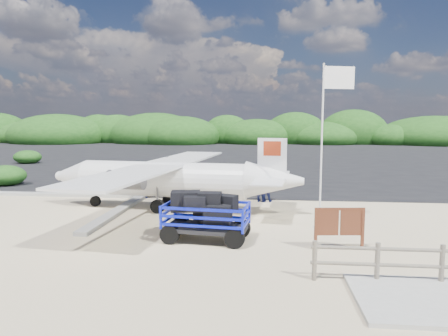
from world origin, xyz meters
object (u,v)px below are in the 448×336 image
Objects in this scene: baggage_cart at (206,241)px; crew_a at (143,180)px; crew_b at (264,186)px; signboard at (339,250)px; crew_c at (262,182)px; aircraft_large at (441,165)px; flagpole at (319,227)px.

crew_a reaches higher than baggage_cart.
signboard is at bearing 107.61° from crew_b.
baggage_cart is at bearing 81.02° from crew_c.
baggage_cart is at bearing 166.84° from signboard.
crew_c is (1.78, 6.57, 0.96)m from baggage_cart.
signboard is 0.12× the size of aircraft_large.
flagpole reaches higher than aircraft_large.
baggage_cart is 4.45m from flagpole.
crew_a is at bearing 2.52° from crew_c.
crew_c is at bearing 115.64° from flagpole.
crew_a is (-4.29, 6.96, 0.95)m from baggage_cart.
crew_b is (-2.04, 4.56, 0.79)m from flagpole.
flagpole reaches higher than crew_a.
crew_b is at bearing -142.13° from crew_c.
crew_b reaches higher than baggage_cart.
signboard is 7.54m from crew_c.
crew_b is 0.22m from crew_c.
signboard is at bearing 114.80° from crew_c.
baggage_cart is 1.87× the size of crew_b.
signboard is (0.23, -2.59, 0.00)m from flagpole.
crew_a is at bearing 149.34° from flagpole.
flagpole reaches higher than signboard.
baggage_cart is 1.55× the size of crew_c.
crew_a is (-8.46, 7.47, 0.95)m from signboard.
baggage_cart is 0.22× the size of aircraft_large.
flagpole is 3.14× the size of crew_a.
baggage_cart is 30.65m from aircraft_large.
flagpole is at bearing 114.07° from crew_b.
crew_a is 1.20× the size of crew_b.
flagpole is 3.67× the size of signboard.
signboard is 0.86× the size of crew_a.
signboard is 28.88m from aircraft_large.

